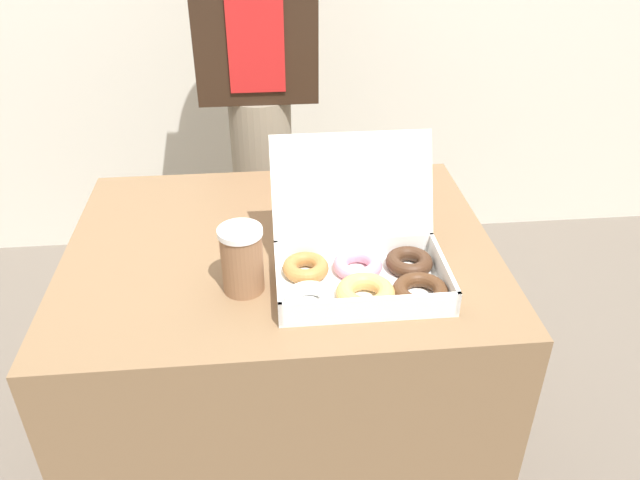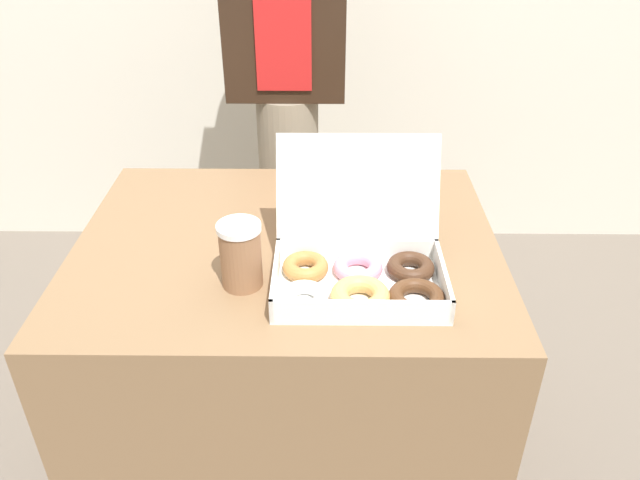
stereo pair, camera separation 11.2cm
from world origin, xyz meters
The scene contains 5 objects.
ground_plane centered at (0.00, 0.00, 0.00)m, with size 14.00×14.00×0.00m, color #665B51.
table centered at (0.00, 0.00, 0.35)m, with size 0.95×0.75×0.71m.
donut_box centered at (0.16, -0.16, 0.75)m, with size 0.35×0.33×0.25m.
coffee_cup centered at (-0.08, -0.16, 0.78)m, with size 0.09×0.09×0.14m.
person_customer centered at (-0.03, 0.67, 0.91)m, with size 0.35×0.22×1.58m.
Camera 2 is at (0.09, -1.18, 1.45)m, focal length 35.00 mm.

